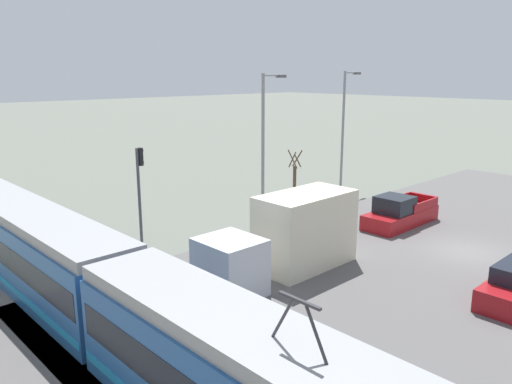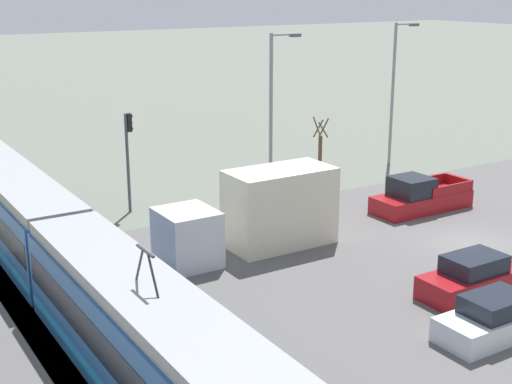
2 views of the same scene
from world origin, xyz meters
TOP-DOWN VIEW (x-y plane):
  - ground_plane at (0.00, 0.00)m, footprint 320.00×320.00m
  - road_surface at (0.00, 0.00)m, footprint 19.98×44.95m
  - rail_bed at (0.00, 17.70)m, footprint 74.00×4.40m
  - light_rail_tram at (3.66, 17.70)m, footprint 30.31×2.69m
  - box_truck at (4.58, 8.65)m, footprint 2.52×8.26m
  - pickup_truck at (4.91, -1.59)m, footprint 2.05×5.60m
  - sedan_car_0 at (-6.67, 6.33)m, footprint 1.77×4.25m
  - sedan_car_1 at (-3.95, 4.33)m, footprint 1.81×4.41m
  - traffic_light_pole at (12.95, 11.32)m, footprint 0.28×0.47m
  - street_tree at (13.08, -1.15)m, footprint 0.92×0.77m
  - street_lamp_near_crossing at (11.66, 3.21)m, footprint 0.36×1.95m
  - street_lamp_mid_block at (13.67, -7.58)m, footprint 0.36×1.95m

SIDE VIEW (x-z plane):
  - ground_plane at x=0.00m, z-range 0.00..0.00m
  - road_surface at x=0.00m, z-range 0.00..0.08m
  - rail_bed at x=0.00m, z-range -0.06..0.16m
  - sedan_car_0 at x=-6.67m, z-range -0.05..1.43m
  - sedan_car_1 at x=-3.95m, z-range -0.06..1.53m
  - pickup_truck at x=4.91m, z-range -0.15..1.74m
  - box_truck at x=4.58m, z-range -0.06..3.48m
  - light_rail_tram at x=3.66m, z-range -0.54..4.00m
  - street_tree at x=13.08m, z-range -0.18..3.66m
  - traffic_light_pole at x=12.95m, z-range 0.78..6.02m
  - street_lamp_near_crossing at x=11.66m, z-range 0.64..9.70m
  - street_lamp_mid_block at x=13.67m, z-range 0.64..9.87m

